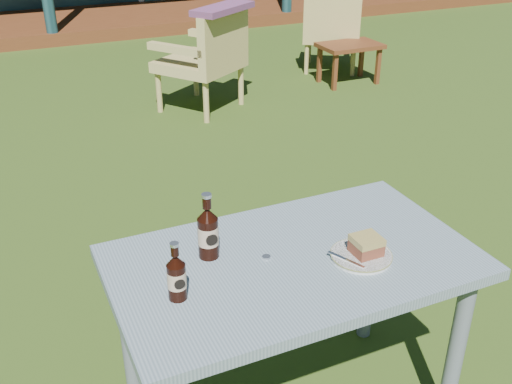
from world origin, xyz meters
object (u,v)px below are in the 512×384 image
armchair_right (332,30)px  side_table (350,49)px  cafe_table (293,282)px  cola_bottle_near (208,232)px  armchair_left (207,55)px  plate (361,255)px  cola_bottle_far (177,277)px  cake_slice (366,245)px

armchair_right → side_table: (-0.06, -0.45, -0.10)m
cafe_table → armchair_right: (2.55, 4.00, -0.18)m
cafe_table → side_table: size_ratio=2.00×
cola_bottle_near → armchair_left: (1.19, 3.26, -0.32)m
cafe_table → side_table: cafe_table is taller
cafe_table → cola_bottle_near: 0.34m
plate → cola_bottle_near: bearing=154.5°
cola_bottle_far → armchair_left: 3.70m
armchair_right → side_table: size_ratio=1.30×
cola_bottle_near → armchair_right: (2.80, 3.88, -0.37)m
cake_slice → cola_bottle_far: bearing=175.9°
cafe_table → cake_slice: cake_slice is taller
cola_bottle_near → cola_bottle_far: 0.24m
side_table → cola_bottle_near: bearing=-128.7°
cafe_table → plate: plate is taller
cake_slice → armchair_right: size_ratio=0.12×
cafe_table → armchair_left: 3.51m
cola_bottle_far → armchair_left: cola_bottle_far is taller
side_table → plate: bearing=-122.2°
armchair_left → side_table: (1.56, 0.17, -0.15)m
cake_slice → armchair_left: (0.72, 3.47, -0.27)m
plate → cola_bottle_near: cola_bottle_near is taller
cake_slice → cola_bottle_far: 0.63m
cafe_table → side_table: 4.35m
cafe_table → cola_bottle_far: (-0.41, -0.05, 0.18)m
cafe_table → armchair_right: size_ratio=1.54×
armchair_left → side_table: size_ratio=1.46×
cola_bottle_near → armchair_left: 3.48m
plate → side_table: 4.32m
cola_bottle_far → side_table: cola_bottle_far is taller
plate → cake_slice: (0.02, -0.00, 0.04)m
plate → cola_bottle_far: 0.62m
cafe_table → cola_bottle_near: bearing=154.2°
cola_bottle_near → armchair_left: size_ratio=0.26×
armchair_right → armchair_left: bearing=-159.0°
armchair_right → cola_bottle_near: bearing=-125.8°
cola_bottle_far → armchair_right: bearing=53.8°
side_table → cafe_table: bearing=-125.1°
cake_slice → cola_bottle_near: (-0.47, 0.22, 0.05)m
cake_slice → armchair_left: bearing=78.3°
cafe_table → armchair_right: 4.75m
armchair_left → side_table: armchair_left is taller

